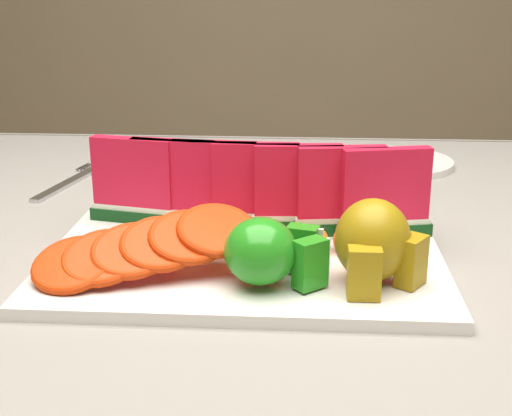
{
  "coord_description": "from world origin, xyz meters",
  "views": [
    {
      "loc": [
        0.13,
        -0.75,
        1.04
      ],
      "look_at": [
        0.08,
        -0.05,
        0.81
      ],
      "focal_mm": 50.0,
      "sensor_mm": 36.0,
      "label": 1
    }
  ],
  "objects_px": {
    "platter": "(246,255)",
    "side_plate": "(394,162)",
    "pear_cluster": "(374,243)",
    "apple_cluster": "(268,252)",
    "fork": "(69,182)"
  },
  "relations": [
    {
      "from": "platter",
      "to": "side_plate",
      "type": "distance_m",
      "value": 0.44
    },
    {
      "from": "platter",
      "to": "pear_cluster",
      "type": "relative_size",
      "value": 4.16
    },
    {
      "from": "platter",
      "to": "pear_cluster",
      "type": "bearing_deg",
      "value": -30.11
    },
    {
      "from": "apple_cluster",
      "to": "platter",
      "type": "bearing_deg",
      "value": 107.84
    },
    {
      "from": "fork",
      "to": "apple_cluster",
      "type": "bearing_deg",
      "value": -49.57
    },
    {
      "from": "pear_cluster",
      "to": "side_plate",
      "type": "relative_size",
      "value": 0.47
    },
    {
      "from": "platter",
      "to": "apple_cluster",
      "type": "relative_size",
      "value": 3.87
    },
    {
      "from": "pear_cluster",
      "to": "side_plate",
      "type": "xyz_separation_m",
      "value": [
        0.08,
        0.47,
        -0.05
      ]
    },
    {
      "from": "side_plate",
      "to": "fork",
      "type": "bearing_deg",
      "value": -164.52
    },
    {
      "from": "pear_cluster",
      "to": "apple_cluster",
      "type": "bearing_deg",
      "value": -171.84
    },
    {
      "from": "apple_cluster",
      "to": "pear_cluster",
      "type": "distance_m",
      "value": 0.1
    },
    {
      "from": "pear_cluster",
      "to": "side_plate",
      "type": "distance_m",
      "value": 0.48
    },
    {
      "from": "platter",
      "to": "fork",
      "type": "bearing_deg",
      "value": 135.62
    },
    {
      "from": "side_plate",
      "to": "fork",
      "type": "relative_size",
      "value": 1.05
    },
    {
      "from": "side_plate",
      "to": "platter",
      "type": "bearing_deg",
      "value": -116.6
    }
  ]
}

